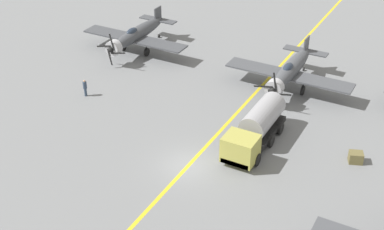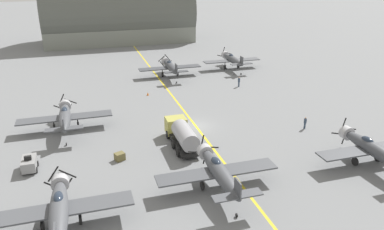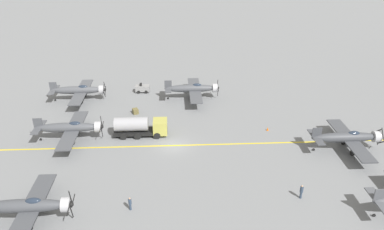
{
  "view_description": "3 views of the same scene",
  "coord_description": "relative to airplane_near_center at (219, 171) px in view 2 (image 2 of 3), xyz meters",
  "views": [
    {
      "loc": [
        -15.8,
        28.45,
        24.07
      ],
      "look_at": [
        0.91,
        -2.26,
        3.01
      ],
      "focal_mm": 50.0,
      "sensor_mm": 36.0,
      "label": 1
    },
    {
      "loc": [
        -13.92,
        -44.14,
        20.42
      ],
      "look_at": [
        -1.65,
        -3.69,
        3.25
      ],
      "focal_mm": 35.0,
      "sensor_mm": 36.0,
      "label": 2
    },
    {
      "loc": [
        46.52,
        0.16,
        27.69
      ],
      "look_at": [
        -2.22,
        2.65,
        3.75
      ],
      "focal_mm": 35.0,
      "sensor_mm": 36.0,
      "label": 3
    }
  ],
  "objects": [
    {
      "name": "taxiway_stripe",
      "position": [
        2.47,
        15.14,
        -2.01
      ],
      "size": [
        0.3,
        160.0,
        0.01
      ],
      "primitive_type": "cube",
      "color": "yellow",
      "rests_on": "ground"
    },
    {
      "name": "hangar",
      "position": [
        -0.13,
        78.47,
        4.83
      ],
      "size": [
        39.73,
        18.33,
        18.33
      ],
      "color": "gray",
      "rests_on": "ground"
    },
    {
      "name": "traffic_cone",
      "position": [
        -1.37,
        29.61,
        -1.74
      ],
      "size": [
        0.36,
        0.36,
        0.55
      ],
      "primitive_type": "cone",
      "color": "orange",
      "rests_on": "ground"
    },
    {
      "name": "airplane_near_right",
      "position": [
        17.38,
        -0.32,
        0.0
      ],
      "size": [
        12.0,
        9.98,
        3.77
      ],
      "rotation": [
        0.0,
        0.0,
        0.2
      ],
      "color": "#44474C",
      "rests_on": "ground"
    },
    {
      "name": "airplane_far_center",
      "position": [
        4.9,
        39.26,
        0.0
      ],
      "size": [
        12.0,
        9.98,
        3.65
      ],
      "rotation": [
        0.0,
        0.0,
        0.12
      ],
      "color": "#44464B",
      "rests_on": "ground"
    },
    {
      "name": "supply_crate_by_tanker",
      "position": [
        -8.47,
        8.64,
        -1.58
      ],
      "size": [
        1.28,
        1.18,
        0.86
      ],
      "primitive_type": "cube",
      "rotation": [
        0.0,
        0.0,
        0.37
      ],
      "color": "brown",
      "rests_on": "ground"
    },
    {
      "name": "airplane_near_left",
      "position": [
        -14.45,
        -1.85,
        -0.0
      ],
      "size": [
        12.0,
        9.98,
        3.65
      ],
      "rotation": [
        0.0,
        0.0,
        0.12
      ],
      "color": "#4F5156",
      "rests_on": "ground"
    },
    {
      "name": "fuel_tanker",
      "position": [
        -0.83,
        10.14,
        -0.5
      ],
      "size": [
        2.68,
        8.0,
        2.98
      ],
      "color": "black",
      "rests_on": "ground"
    },
    {
      "name": "airplane_mid_left",
      "position": [
        -14.23,
        18.69,
        -0.0
      ],
      "size": [
        12.0,
        9.98,
        3.65
      ],
      "rotation": [
        0.0,
        0.0,
        0.17
      ],
      "color": "#4B4E53",
      "rests_on": "ground"
    },
    {
      "name": "airplane_near_center",
      "position": [
        0.0,
        0.0,
        0.0
      ],
      "size": [
        12.0,
        9.98,
        3.78
      ],
      "rotation": [
        0.0,
        0.0,
        -0.16
      ],
      "color": "#4A4C51",
      "rests_on": "ground"
    },
    {
      "name": "ground_crew_inspecting",
      "position": [
        16.09,
        10.16,
        -1.11
      ],
      "size": [
        0.36,
        0.36,
        1.65
      ],
      "color": "#334256",
      "rests_on": "ground"
    },
    {
      "name": "tow_tractor",
      "position": [
        -17.87,
        9.2,
        -1.22
      ],
      "size": [
        1.57,
        2.6,
        1.79
      ],
      "color": "gray",
      "rests_on": "ground"
    },
    {
      "name": "ground_plane",
      "position": [
        2.47,
        15.14,
        -2.01
      ],
      "size": [
        400.0,
        400.0,
        0.0
      ],
      "primitive_type": "plane",
      "color": "slate"
    },
    {
      "name": "ground_crew_walking",
      "position": [
        15.06,
        29.61,
        -1.04
      ],
      "size": [
        0.39,
        0.39,
        1.79
      ],
      "color": "#334256",
      "rests_on": "ground"
    },
    {
      "name": "airplane_far_right",
      "position": [
        18.57,
        41.12,
        -0.0
      ],
      "size": [
        12.0,
        9.98,
        3.75
      ],
      "rotation": [
        0.0,
        0.0,
        0.07
      ],
      "color": "#4F5257",
      "rests_on": "ground"
    }
  ]
}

